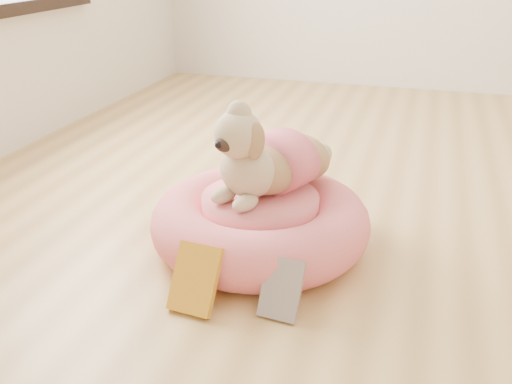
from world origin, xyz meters
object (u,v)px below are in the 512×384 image
(pet_bed, at_px, (260,222))
(book_yellow, at_px, (195,279))
(book_white, at_px, (281,289))
(dog, at_px, (267,143))

(pet_bed, xyz_separation_m, book_yellow, (-0.08, -0.39, -0.00))
(book_yellow, bearing_deg, book_white, 14.87)
(book_white, bearing_deg, pet_bed, 120.76)
(pet_bed, height_order, book_yellow, pet_bed)
(dog, distance_m, book_yellow, 0.52)
(pet_bed, bearing_deg, dog, 75.13)
(dog, bearing_deg, book_yellow, -76.75)
(dog, distance_m, book_white, 0.51)
(pet_bed, distance_m, book_yellow, 0.40)
(pet_bed, bearing_deg, book_white, -64.74)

